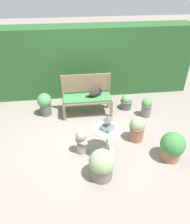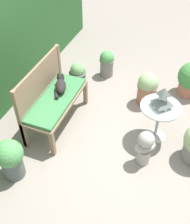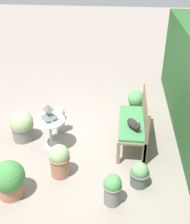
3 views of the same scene
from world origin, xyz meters
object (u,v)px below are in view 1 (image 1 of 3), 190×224
(pagoda_birdhouse, at_px, (108,123))
(potted_plant_bench_right, at_px, (102,165))
(potted_plant_bench_left, at_px, (126,102))
(garden_bust, at_px, (81,141))
(potted_plant_table_far, at_px, (147,107))
(potted_plant_hedge_corner, at_px, (45,103))
(patio_table, at_px, (107,134))
(garden_bench, at_px, (87,99))
(potted_plant_patio_mid, at_px, (172,146))
(cat, at_px, (96,93))
(potted_plant_path_edge, at_px, (137,128))

(pagoda_birdhouse, bearing_deg, potted_plant_bench_right, -108.10)
(potted_plant_bench_left, bearing_deg, potted_plant_bench_right, -114.40)
(garden_bust, height_order, potted_plant_table_far, garden_bust)
(potted_plant_hedge_corner, distance_m, potted_plant_bench_right, 2.52)
(pagoda_birdhouse, bearing_deg, garden_bust, 173.40)
(pagoda_birdhouse, distance_m, potted_plant_table_far, 1.81)
(potted_plant_table_far, bearing_deg, potted_plant_bench_right, -128.17)
(patio_table, bearing_deg, garden_bench, 99.81)
(potted_plant_patio_mid, bearing_deg, patio_table, 165.24)
(pagoda_birdhouse, height_order, garden_bust, pagoda_birdhouse)
(potted_plant_bench_left, distance_m, potted_plant_bench_right, 2.49)
(pagoda_birdhouse, distance_m, garden_bust, 0.69)
(potted_plant_patio_mid, xyz_separation_m, potted_plant_hedge_corner, (-2.60, 1.95, 0.03))
(potted_plant_table_far, bearing_deg, garden_bust, -146.75)
(cat, distance_m, potted_plant_table_far, 1.36)
(cat, height_order, potted_plant_bench_right, cat)
(patio_table, xyz_separation_m, potted_plant_patio_mid, (1.25, -0.33, -0.17))
(cat, bearing_deg, pagoda_birdhouse, -114.90)
(potted_plant_path_edge, bearing_deg, potted_plant_patio_mid, -51.49)
(garden_bench, bearing_deg, patio_table, -80.19)
(potted_plant_table_far, xyz_separation_m, potted_plant_hedge_corner, (-2.60, 0.39, 0.06))
(pagoda_birdhouse, xyz_separation_m, potted_plant_bench_left, (0.82, 1.64, -0.55))
(garden_bust, distance_m, potted_plant_bench_right, 0.76)
(potted_plant_bench_left, xyz_separation_m, potted_plant_patio_mid, (0.43, -1.97, 0.11))
(potted_plant_bench_left, xyz_separation_m, potted_plant_table_far, (0.43, -0.42, 0.08))
(patio_table, height_order, garden_bust, patio_table)
(pagoda_birdhouse, xyz_separation_m, potted_plant_hedge_corner, (-1.35, 1.62, -0.41))
(cat, xyz_separation_m, potted_plant_path_edge, (0.77, -1.20, -0.28))
(patio_table, distance_m, garden_bust, 0.55)
(patio_table, height_order, potted_plant_path_edge, patio_table)
(garden_bust, bearing_deg, garden_bench, 127.80)
(garden_bench, xyz_separation_m, garden_bust, (-0.26, -1.45, -0.13))
(garden_bust, relative_size, potted_plant_bench_right, 0.92)
(potted_plant_bench_left, xyz_separation_m, potted_plant_hedge_corner, (-2.17, -0.02, 0.14))
(potted_plant_hedge_corner, bearing_deg, pagoda_birdhouse, -50.08)
(potted_plant_path_edge, xyz_separation_m, potted_plant_table_far, (0.52, 0.90, -0.03))
(potted_plant_table_far, bearing_deg, pagoda_birdhouse, -135.60)
(potted_plant_bench_right, bearing_deg, potted_plant_table_far, 51.83)
(patio_table, height_order, pagoda_birdhouse, pagoda_birdhouse)
(potted_plant_patio_mid, distance_m, potted_plant_bench_right, 1.49)
(potted_plant_patio_mid, bearing_deg, garden_bust, 167.60)
(potted_plant_path_edge, relative_size, potted_plant_bench_right, 0.96)
(potted_plant_bench_right, bearing_deg, patio_table, 71.90)
(potted_plant_path_edge, bearing_deg, potted_plant_table_far, 59.96)
(cat, distance_m, potted_plant_hedge_corner, 1.34)
(pagoda_birdhouse, xyz_separation_m, garden_bust, (-0.52, 0.06, -0.44))
(cat, xyz_separation_m, potted_plant_bench_left, (0.86, 0.11, -0.39))
(garden_bust, bearing_deg, patio_table, 41.51)
(potted_plant_bench_left, relative_size, potted_plant_patio_mid, 0.68)
(cat, xyz_separation_m, garden_bust, (-0.48, -1.47, -0.28))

